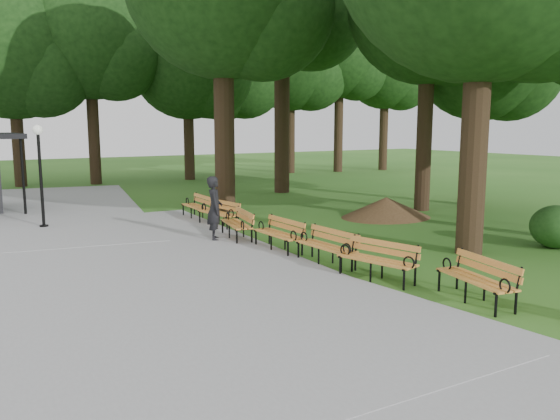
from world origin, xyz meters
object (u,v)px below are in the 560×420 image
bench_1 (476,280)px  bench_3 (326,247)px  bench_5 (236,224)px  lamp_post (39,155)px  bench_2 (377,261)px  dirt_mound (386,207)px  lawn_tree_1 (430,2)px  person (215,209)px  bench_4 (278,234)px  lawn_tree_5 (483,51)px  bench_6 (218,213)px  bench_7 (197,207)px

bench_1 → bench_3: 3.88m
bench_5 → lamp_post: bearing=-125.2°
lamp_post → bench_2: lamp_post is taller
dirt_mound → lawn_tree_1: size_ratio=0.26×
person → bench_4: (0.90, -2.09, -0.51)m
bench_5 → lawn_tree_5: (11.78, 0.99, 5.89)m
lawn_tree_5 → bench_3: bearing=-156.7°
person → lawn_tree_5: 13.56m
bench_5 → bench_6: bearing=-179.5°
bench_4 → bench_1: bearing=8.3°
dirt_mound → bench_6: size_ratio=1.53×
bench_1 → lawn_tree_5: 14.89m
bench_2 → lawn_tree_5: 14.25m
bench_2 → lamp_post: bearing=-168.1°
bench_3 → bench_5: size_ratio=1.00×
bench_7 → bench_3: bearing=2.0°
person → lawn_tree_1: 11.85m
bench_2 → bench_3: size_ratio=1.00×
person → lamp_post: size_ratio=0.56×
bench_4 → lawn_tree_1: 11.85m
bench_2 → bench_4: 3.62m
bench_6 → lawn_tree_5: 12.86m
lamp_post → bench_5: size_ratio=1.77×
bench_4 → lawn_tree_5: 13.26m
dirt_mound → bench_5: bearing=-174.4°
bench_5 → bench_3: bearing=17.9°
lawn_tree_1 → bench_2: bearing=-140.7°
person → dirt_mound: bearing=-64.5°
bench_2 → bench_6: (-0.19, 7.70, 0.00)m
lamp_post → lawn_tree_1: size_ratio=0.30×
bench_2 → bench_7: bearing=166.5°
lamp_post → dirt_mound: bearing=-20.8°
person → bench_7: person is taller
dirt_mound → bench_2: size_ratio=1.53×
bench_3 → bench_4: bearing=-177.4°
bench_5 → bench_7: (0.38, 3.90, 0.00)m
bench_3 → bench_7: size_ratio=1.00×
bench_5 → lawn_tree_1: (8.86, 1.21, 7.51)m
bench_6 → bench_7: size_ratio=1.00×
bench_2 → bench_7: size_ratio=1.00×
lawn_tree_1 → bench_7: bearing=162.4°
dirt_mound → bench_3: bench_3 is taller
bench_1 → lawn_tree_5: size_ratio=0.21×
lamp_post → bench_3: 10.30m
bench_1 → bench_2: 2.20m
bench_1 → lawn_tree_5: bearing=140.8°
dirt_mound → bench_5: size_ratio=1.53×
bench_3 → bench_4: (-0.19, 1.92, 0.00)m
person → bench_1: size_ratio=1.00×
bench_1 → bench_3: bearing=-157.4°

